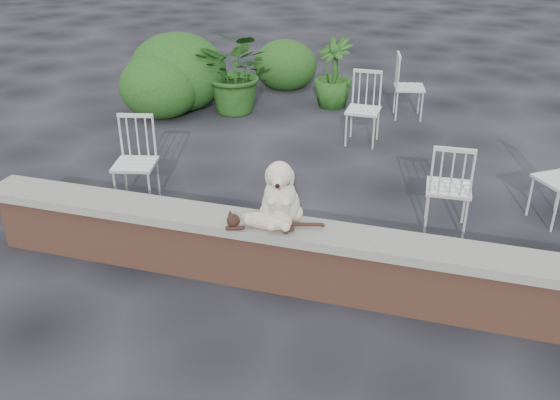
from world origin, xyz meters
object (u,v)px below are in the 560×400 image
(potted_plant_a, at_px, (238,71))
(potted_plant_b, at_px, (333,73))
(chair_e, at_px, (409,86))
(chair_c, at_px, (449,186))
(cat, at_px, (266,220))
(chair_a, at_px, (135,163))
(chair_b, at_px, (363,109))
(dog, at_px, (281,189))

(potted_plant_a, bearing_deg, potted_plant_b, 27.81)
(chair_e, height_order, chair_c, same)
(cat, xyz_separation_m, chair_a, (-1.81, 1.12, -0.19))
(chair_b, relative_size, potted_plant_a, 0.74)
(cat, bearing_deg, potted_plant_a, 101.72)
(chair_c, relative_size, chair_b, 1.00)
(chair_b, height_order, potted_plant_b, potted_plant_b)
(cat, bearing_deg, potted_plant_b, 84.68)
(cat, distance_m, potted_plant_a, 4.66)
(chair_c, bearing_deg, chair_a, 3.44)
(dog, distance_m, chair_c, 1.89)
(potted_plant_a, bearing_deg, chair_c, -41.22)
(chair_e, relative_size, potted_plant_b, 0.89)
(chair_e, bearing_deg, chair_c, -179.50)
(chair_c, bearing_deg, cat, 44.17)
(chair_a, height_order, chair_e, same)
(chair_e, bearing_deg, chair_a, 134.47)
(cat, height_order, chair_a, chair_a)
(chair_c, height_order, potted_plant_b, potted_plant_b)
(dog, height_order, chair_b, dog)
(chair_c, distance_m, potted_plant_a, 4.26)
(chair_e, distance_m, chair_b, 1.32)
(chair_e, bearing_deg, cat, 160.51)
(chair_a, height_order, potted_plant_a, potted_plant_a)
(chair_b, bearing_deg, cat, -92.76)
(potted_plant_a, xyz_separation_m, potted_plant_b, (1.30, 0.69, -0.10))
(potted_plant_b, bearing_deg, chair_c, -61.42)
(potted_plant_b, bearing_deg, cat, -83.87)
(cat, xyz_separation_m, potted_plant_a, (-1.83, 4.28, -0.03))
(cat, relative_size, chair_c, 0.99)
(chair_e, relative_size, potted_plant_a, 0.74)
(potted_plant_b, bearing_deg, chair_a, -108.29)
(chair_c, bearing_deg, potted_plant_b, -64.47)
(potted_plant_b, bearing_deg, dog, -82.74)
(dog, bearing_deg, potted_plant_b, 85.80)
(chair_a, bearing_deg, potted_plant_b, 58.29)
(dog, distance_m, chair_b, 3.43)
(chair_b, bearing_deg, chair_c, -60.12)
(chair_e, distance_m, potted_plant_a, 2.53)
(chair_a, xyz_separation_m, chair_c, (3.17, 0.36, 0.00))
(chair_e, bearing_deg, dog, 161.24)
(chair_a, relative_size, chair_b, 1.00)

